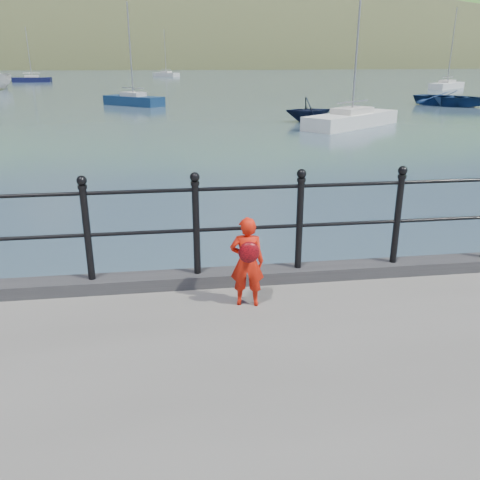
{
  "coord_description": "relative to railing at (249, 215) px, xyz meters",
  "views": [
    {
      "loc": [
        -0.87,
        -5.61,
        3.52
      ],
      "look_at": [
        -0.11,
        -0.2,
        1.55
      ],
      "focal_mm": 38.0,
      "sensor_mm": 36.0,
      "label": 1
    }
  ],
  "objects": [
    {
      "name": "ground",
      "position": [
        -0.0,
        0.15,
        -1.82
      ],
      "size": [
        600.0,
        600.0,
        0.0
      ],
      "primitive_type": "plane",
      "color": "#2D4251",
      "rests_on": "ground"
    },
    {
      "name": "kerb",
      "position": [
        -0.0,
        -0.0,
        -0.75
      ],
      "size": [
        60.0,
        0.3,
        0.15
      ],
      "primitive_type": "cube",
      "color": "#28282B",
      "rests_on": "quay"
    },
    {
      "name": "railing",
      "position": [
        0.0,
        0.0,
        0.0
      ],
      "size": [
        18.11,
        0.11,
        1.2
      ],
      "color": "black",
      "rests_on": "kerb"
    },
    {
      "name": "far_shore",
      "position": [
        38.34,
        239.56,
        -24.39
      ],
      "size": [
        830.0,
        200.0,
        156.0
      ],
      "color": "#333A21",
      "rests_on": "ground"
    },
    {
      "name": "child",
      "position": [
        -0.11,
        -0.58,
        -0.32
      ],
      "size": [
        0.4,
        0.33,
        0.99
      ],
      "rotation": [
        0.0,
        0.0,
        2.96
      ],
      "color": "red",
      "rests_on": "quay"
    },
    {
      "name": "launch_blue",
      "position": [
        20.69,
        31.88,
        -1.25
      ],
      "size": [
        6.52,
        6.79,
        1.14
      ],
      "primitive_type": "imported",
      "rotation": [
        0.0,
        0.0,
        0.67
      ],
      "color": "navy",
      "rests_on": "ground"
    },
    {
      "name": "launch_white",
      "position": [
        -19.39,
        58.39,
        -0.86
      ],
      "size": [
        1.92,
        5.01,
        1.93
      ],
      "primitive_type": "imported",
      "rotation": [
        0.0,
        0.0,
        0.01
      ],
      "color": "silver",
      "rests_on": "ground"
    },
    {
      "name": "launch_navy",
      "position": [
        7.18,
        23.43,
        -1.13
      ],
      "size": [
        2.8,
        2.47,
        1.39
      ],
      "primitive_type": "imported",
      "rotation": [
        0.0,
        0.0,
        1.64
      ],
      "color": "black",
      "rests_on": "ground"
    },
    {
      "name": "sailboat_port",
      "position": [
        -3.33,
        35.68,
        -1.48
      ],
      "size": [
        4.85,
        4.63,
        7.51
      ],
      "rotation": [
        0.0,
        0.0,
        -0.74
      ],
      "color": "navy",
      "rests_on": "ground"
    },
    {
      "name": "sailboat_deep",
      "position": [
        -0.56,
        98.39,
        -1.48
      ],
      "size": [
        5.18,
        5.46,
        8.62
      ],
      "rotation": [
        0.0,
        0.0,
        -0.83
      ],
      "color": "silver",
      "rests_on": "ground"
    },
    {
      "name": "sailboat_far",
      "position": [
        31.95,
        52.76,
        -1.48
      ],
      "size": [
        5.97,
        5.24,
        8.97
      ],
      "rotation": [
        0.0,
        0.0,
        0.67
      ],
      "color": "silver",
      "rests_on": "ground"
    },
    {
      "name": "sailboat_near",
      "position": [
        8.93,
        21.14,
        -1.48
      ],
      "size": [
        6.33,
        5.51,
        9.03
      ],
      "rotation": [
        0.0,
        0.0,
        0.66
      ],
      "color": "silver",
      "rests_on": "ground"
    },
    {
      "name": "sailboat_left",
      "position": [
        -20.36,
        76.89,
        -1.48
      ],
      "size": [
        5.44,
        1.73,
        7.8
      ],
      "rotation": [
        0.0,
        0.0,
        0.01
      ],
      "color": "black",
      "rests_on": "ground"
    }
  ]
}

